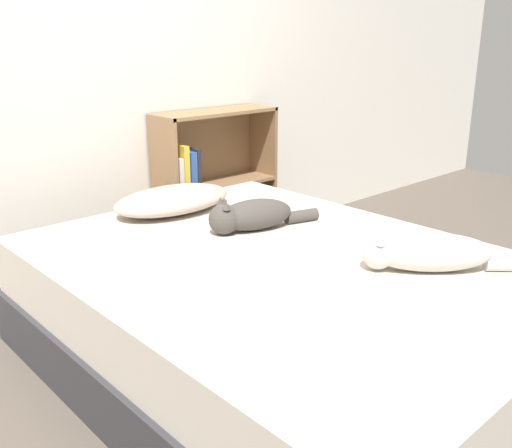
{
  "coord_description": "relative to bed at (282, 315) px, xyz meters",
  "views": [
    {
      "loc": [
        -1.44,
        -1.41,
        1.28
      ],
      "look_at": [
        0.0,
        0.15,
        0.58
      ],
      "focal_mm": 40.0,
      "sensor_mm": 36.0,
      "label": 1
    }
  ],
  "objects": [
    {
      "name": "cat_dark",
      "position": [
        0.13,
        0.33,
        0.31
      ],
      "size": [
        0.51,
        0.25,
        0.15
      ],
      "rotation": [
        0.0,
        0.0,
        2.85
      ],
      "color": "#47423D",
      "rests_on": "bed"
    },
    {
      "name": "wall_back",
      "position": [
        0.0,
        1.37,
        1.02
      ],
      "size": [
        8.0,
        0.06,
        2.5
      ],
      "color": "white",
      "rests_on": "ground_plane"
    },
    {
      "name": "bed",
      "position": [
        0.0,
        0.0,
        0.0
      ],
      "size": [
        1.51,
        2.02,
        0.48
      ],
      "color": "#333338",
      "rests_on": "ground_plane"
    },
    {
      "name": "bookshelf",
      "position": [
        0.61,
        1.23,
        0.22
      ],
      "size": [
        0.76,
        0.26,
        0.87
      ],
      "color": "#8E6B47",
      "rests_on": "ground_plane"
    },
    {
      "name": "ground_plane",
      "position": [
        0.0,
        0.0,
        -0.23
      ],
      "size": [
        8.0,
        8.0,
        0.0
      ],
      "primitive_type": "plane",
      "color": "brown"
    },
    {
      "name": "pillow",
      "position": [
        0.05,
        0.8,
        0.3
      ],
      "size": [
        0.61,
        0.37,
        0.11
      ],
      "color": "#B29E8E",
      "rests_on": "bed"
    },
    {
      "name": "cat_light",
      "position": [
        0.3,
        -0.43,
        0.31
      ],
      "size": [
        0.52,
        0.5,
        0.14
      ],
      "rotation": [
        0.0,
        0.0,
        2.38
      ],
      "color": "beige",
      "rests_on": "bed"
    }
  ]
}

